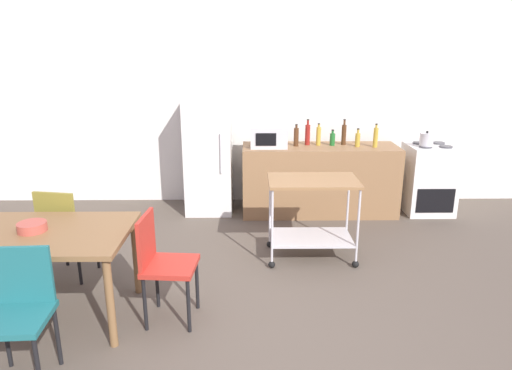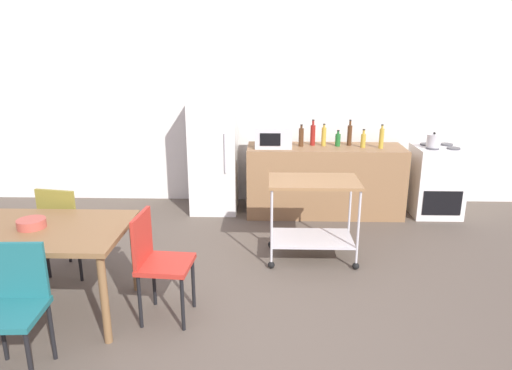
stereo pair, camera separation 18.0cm
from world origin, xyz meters
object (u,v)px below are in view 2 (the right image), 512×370
object	(u,v)px
kettle	(434,141)
bottle_sparkling_water	(381,138)
bottle_olive_oil	(350,135)
fruit_bowl	(31,223)
bottle_sesame_oil	(338,140)
refrigerator	(214,154)
bottle_soy_sauce	(324,136)
bottle_hot_sauce	(313,135)
stove_oven	(436,181)
bottle_wine	(301,137)
dining_table	(32,238)
bottle_vinegar	(363,140)
chair_olive	(66,224)
kitchen_cart	(313,206)
chair_teal	(13,302)
microwave	(273,137)
chair_red	(158,258)

from	to	relation	value
kettle	bottle_sparkling_water	bearing A→B (deg)	179.18
bottle_olive_oil	fruit_bowl	size ratio (longest dim) A/B	1.51
bottle_sesame_oil	refrigerator	bearing A→B (deg)	177.99
bottle_soy_sauce	refrigerator	bearing A→B (deg)	178.33
refrigerator	bottle_hot_sauce	distance (m)	1.32
stove_oven	bottle_wine	xyz separation A→B (m)	(-1.76, -0.00, 0.57)
refrigerator	fruit_bowl	bearing A→B (deg)	-114.12
dining_table	bottle_vinegar	size ratio (longest dim) A/B	6.42
chair_olive	kitchen_cart	bearing A→B (deg)	-159.71
kitchen_cart	bottle_hot_sauce	size ratio (longest dim) A/B	2.74
bottle_sesame_oil	dining_table	bearing A→B (deg)	-137.66
dining_table	chair_teal	xyz separation A→B (m)	(0.21, -0.71, -0.15)
fruit_bowl	bottle_wine	bearing A→B (deg)	47.34
chair_teal	bottle_sesame_oil	bearing A→B (deg)	48.72
bottle_vinegar	bottle_soy_sauce	bearing A→B (deg)	169.44
refrigerator	bottle_wine	size ratio (longest dim) A/B	5.50
bottle_olive_oil	bottle_vinegar	bearing A→B (deg)	-40.11
chair_olive	refrigerator	world-z (taller)	refrigerator
microwave	bottle_wine	world-z (taller)	bottle_wine
chair_red	bottle_olive_oil	size ratio (longest dim) A/B	2.68
chair_red	stove_oven	size ratio (longest dim) A/B	0.97
chair_red	bottle_hot_sauce	world-z (taller)	bottle_hot_sauce
chair_red	bottle_soy_sauce	world-z (taller)	bottle_soy_sauce
chair_olive	dining_table	bearing A→B (deg)	102.51
chair_red	bottle_soy_sauce	bearing A→B (deg)	-26.89
bottle_wine	bottle_hot_sauce	world-z (taller)	bottle_hot_sauce
chair_olive	bottle_soy_sauce	world-z (taller)	bottle_soy_sauce
bottle_vinegar	bottle_sparkling_water	bearing A→B (deg)	-9.89
dining_table	chair_teal	size ratio (longest dim) A/B	1.69
chair_red	bottle_sparkling_water	distance (m)	3.38
bottle_olive_oil	kettle	distance (m)	1.03
chair_teal	kitchen_cart	bearing A→B (deg)	37.48
kitchen_cart	refrigerator	bearing A→B (deg)	128.61
stove_oven	bottle_olive_oil	world-z (taller)	bottle_olive_oil
refrigerator	bottle_olive_oil	distance (m)	1.78
bottle_soy_sauce	stove_oven	bearing A→B (deg)	-1.54
bottle_wine	stove_oven	bearing A→B (deg)	0.10
chair_teal	bottle_sesame_oil	distance (m)	4.14
kitchen_cart	bottle_olive_oil	bearing A→B (deg)	68.32
stove_oven	kitchen_cart	distance (m)	2.22
refrigerator	chair_olive	bearing A→B (deg)	-121.91
dining_table	bottle_vinegar	xyz separation A→B (m)	(3.07, 2.44, 0.32)
chair_olive	microwave	distance (m)	2.69
kettle	microwave	bearing A→B (deg)	178.86
bottle_sesame_oil	bottle_soy_sauce	bearing A→B (deg)	175.30
chair_red	microwave	xyz separation A→B (m)	(0.93, 2.47, 0.51)
chair_olive	bottle_olive_oil	distance (m)	3.54
microwave	bottle_soy_sauce	xyz separation A→B (m)	(0.65, 0.10, -0.01)
bottle_sparkling_water	stove_oven	bearing A→B (deg)	6.64
bottle_sparkling_water	bottle_sesame_oil	bearing A→B (deg)	167.76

